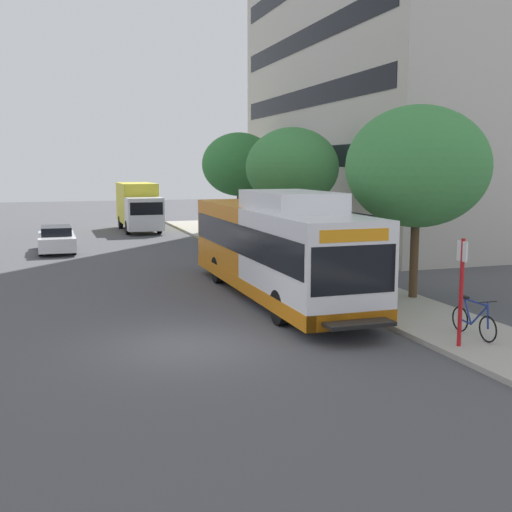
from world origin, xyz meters
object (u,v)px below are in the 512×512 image
at_px(parked_car_far_lane, 57,239).
at_px(box_truck_background, 139,205).
at_px(street_tree_near_stop, 417,167).
at_px(street_tree_mid_block, 292,168).
at_px(transit_bus, 275,248).
at_px(bicycle_parked, 474,320).
at_px(street_tree_far_block, 239,164).
at_px(bus_stop_sign_pole, 461,284).

height_order(parked_car_far_lane, box_truck_background, box_truck_background).
relative_size(street_tree_near_stop, street_tree_mid_block, 1.03).
xyz_separation_m(transit_bus, bicycle_parked, (2.90, -6.69, -1.14)).
distance_m(street_tree_mid_block, street_tree_far_block, 9.71).
height_order(bicycle_parked, street_tree_far_block, street_tree_far_block).
bearing_deg(transit_bus, street_tree_mid_block, 64.79).
bearing_deg(bicycle_parked, street_tree_near_stop, 75.39).
height_order(transit_bus, street_tree_mid_block, street_tree_mid_block).
xyz_separation_m(street_tree_near_stop, parked_car_far_lane, (-10.95, 16.34, -3.74)).
bearing_deg(street_tree_near_stop, bicycle_parked, -104.61).
bearing_deg(parked_car_far_lane, box_truck_background, 59.70).
relative_size(transit_bus, box_truck_background, 1.75).
relative_size(bicycle_parked, street_tree_mid_block, 0.29).
distance_m(bus_stop_sign_pole, street_tree_far_block, 25.07).
bearing_deg(street_tree_far_block, parked_car_far_lane, -163.94).
bearing_deg(street_tree_near_stop, box_truck_background, 101.74).
bearing_deg(bus_stop_sign_pole, street_tree_near_stop, 68.56).
bearing_deg(parked_car_far_lane, street_tree_far_block, 16.06).
height_order(bus_stop_sign_pole, street_tree_far_block, street_tree_far_block).
xyz_separation_m(transit_bus, street_tree_far_block, (4.04, 17.54, 2.81)).
distance_m(street_tree_near_stop, parked_car_far_lane, 20.02).
xyz_separation_m(transit_bus, street_tree_mid_block, (3.69, 7.84, 2.65)).
xyz_separation_m(transit_bus, street_tree_near_stop, (4.14, -1.92, 2.70)).
height_order(bicycle_parked, parked_car_far_lane, parked_car_far_lane).
distance_m(bus_stop_sign_pole, bicycle_parked, 1.51).
height_order(street_tree_far_block, parked_car_far_lane, street_tree_far_block).
relative_size(transit_bus, street_tree_mid_block, 2.02).
relative_size(transit_bus, parked_car_far_lane, 2.72).
bearing_deg(transit_bus, box_truck_background, 92.95).
relative_size(bicycle_parked, box_truck_background, 0.25).
bearing_deg(parked_car_far_lane, street_tree_mid_block, -32.07).
distance_m(bus_stop_sign_pole, street_tree_near_stop, 6.38).
height_order(bus_stop_sign_pole, box_truck_background, box_truck_background).
relative_size(bus_stop_sign_pole, street_tree_near_stop, 0.42).
relative_size(transit_bus, bus_stop_sign_pole, 4.71).
xyz_separation_m(transit_bus, parked_car_far_lane, (-6.81, 14.42, -1.04)).
bearing_deg(street_tree_mid_block, street_tree_near_stop, -87.34).
relative_size(street_tree_mid_block, parked_car_far_lane, 1.35).
height_order(street_tree_near_stop, street_tree_mid_block, street_tree_near_stop).
distance_m(bus_stop_sign_pole, street_tree_mid_block, 15.45).
relative_size(street_tree_far_block, parked_car_far_lane, 1.40).
bearing_deg(box_truck_background, parked_car_far_lane, -120.30).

